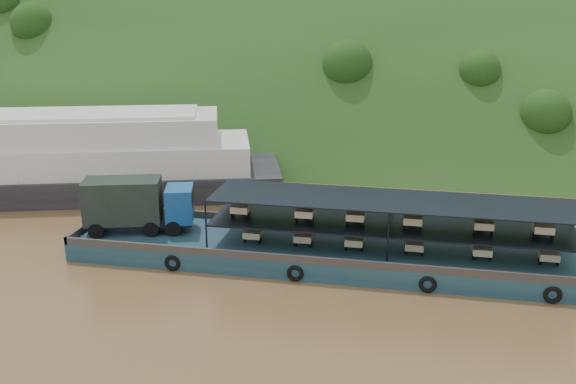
# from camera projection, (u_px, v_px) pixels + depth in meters

# --- Properties ---
(ground) EXTENTS (160.00, 160.00, 0.00)m
(ground) POSITION_uv_depth(u_px,v_px,m) (308.00, 250.00, 44.42)
(ground) COLOR brown
(ground) RESTS_ON ground
(hillside) EXTENTS (140.00, 39.60, 39.60)m
(hillside) POSITION_uv_depth(u_px,v_px,m) (357.00, 139.00, 78.13)
(hillside) COLOR #143412
(hillside) RESTS_ON ground
(cargo_barge) EXTENTS (35.00, 7.18, 4.95)m
(cargo_barge) POSITION_uv_depth(u_px,v_px,m) (310.00, 243.00, 42.46)
(cargo_barge) COLOR #132A44
(cargo_barge) RESTS_ON ground
(passenger_ferry) EXTENTS (37.05, 19.17, 7.29)m
(passenger_ferry) POSITION_uv_depth(u_px,v_px,m) (73.00, 159.00, 56.03)
(passenger_ferry) COLOR black
(passenger_ferry) RESTS_ON ground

